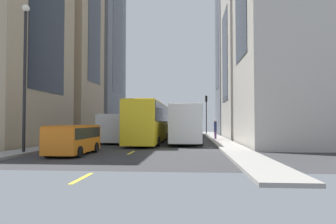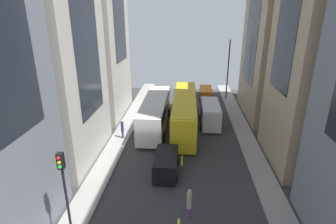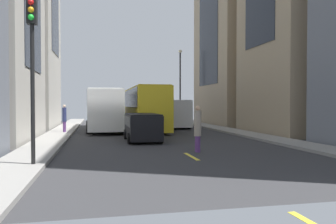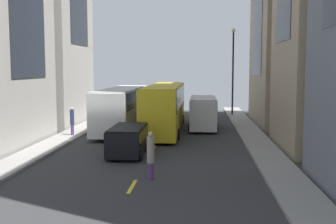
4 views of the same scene
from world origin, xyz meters
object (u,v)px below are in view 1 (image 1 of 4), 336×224
at_px(delivery_van_white, 116,126).
at_px(car_orange_0, 74,137).
at_px(pedestrian_crossing_near, 160,127).
at_px(pedestrian_crossing_mid, 215,128).
at_px(traffic_light_near_corner, 206,107).
at_px(city_bus_white, 186,121).
at_px(streetcar_yellow, 150,120).
at_px(car_black_1, 171,129).

relative_size(delivery_van_white, car_orange_0, 1.29).
distance_m(delivery_van_white, pedestrian_crossing_near, 15.76).
relative_size(car_orange_0, pedestrian_crossing_mid, 2.24).
bearing_deg(delivery_van_white, traffic_light_near_corner, -116.69).
xyz_separation_m(city_bus_white, streetcar_yellow, (3.35, 0.34, 0.12)).
relative_size(delivery_van_white, traffic_light_near_corner, 1.02).
xyz_separation_m(city_bus_white, delivery_van_white, (6.34, 1.15, -0.49)).
xyz_separation_m(streetcar_yellow, pedestrian_crossing_mid, (-6.33, -3.82, -0.90)).
distance_m(delivery_van_white, car_orange_0, 9.76).
xyz_separation_m(streetcar_yellow, pedestrian_crossing_near, (0.57, -14.75, -0.99)).
xyz_separation_m(pedestrian_crossing_mid, pedestrian_crossing_near, (6.90, -10.94, -0.09)).
relative_size(streetcar_yellow, delivery_van_white, 2.39).
bearing_deg(car_black_1, pedestrian_crossing_mid, 130.37).
xyz_separation_m(streetcar_yellow, delivery_van_white, (2.99, 0.82, -0.61)).
relative_size(city_bus_white, car_orange_0, 2.60).
bearing_deg(pedestrian_crossing_mid, car_orange_0, -33.26).
distance_m(car_black_1, pedestrian_crossing_near, 5.38).
bearing_deg(pedestrian_crossing_mid, traffic_light_near_corner, -179.16).
distance_m(pedestrian_crossing_mid, pedestrian_crossing_near, 12.93).
xyz_separation_m(delivery_van_white, pedestrian_crossing_mid, (-9.33, -4.63, -0.29)).
bearing_deg(delivery_van_white, car_orange_0, 89.53).
height_order(delivery_van_white, traffic_light_near_corner, traffic_light_near_corner).
distance_m(city_bus_white, streetcar_yellow, 3.37).
xyz_separation_m(car_orange_0, car_black_1, (-4.39, -20.29, -0.04)).
bearing_deg(traffic_light_near_corner, car_black_1, 57.69).
relative_size(city_bus_white, car_black_1, 2.89).
relative_size(streetcar_yellow, traffic_light_near_corner, 2.44).
xyz_separation_m(car_black_1, pedestrian_crossing_near, (1.89, -5.04, 0.17)).
height_order(streetcar_yellow, traffic_light_near_corner, traffic_light_near_corner).
bearing_deg(traffic_light_near_corner, car_orange_0, 71.75).
height_order(streetcar_yellow, pedestrian_crossing_mid, streetcar_yellow).
relative_size(streetcar_yellow, car_black_1, 3.42).
height_order(car_orange_0, pedestrian_crossing_near, pedestrian_crossing_near).
bearing_deg(pedestrian_crossing_near, car_black_1, 153.06).
relative_size(city_bus_white, traffic_light_near_corner, 2.06).
bearing_deg(car_orange_0, city_bus_white, -120.49).
bearing_deg(traffic_light_near_corner, pedestrian_crossing_mid, 90.92).
bearing_deg(traffic_light_near_corner, city_bus_white, 80.73).
bearing_deg(pedestrian_crossing_near, car_orange_0, 126.86).
bearing_deg(pedestrian_crossing_near, pedestrian_crossing_mid, 164.77).
bearing_deg(streetcar_yellow, traffic_light_near_corner, -109.48).
bearing_deg(pedestrian_crossing_near, traffic_light_near_corner, -116.62).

